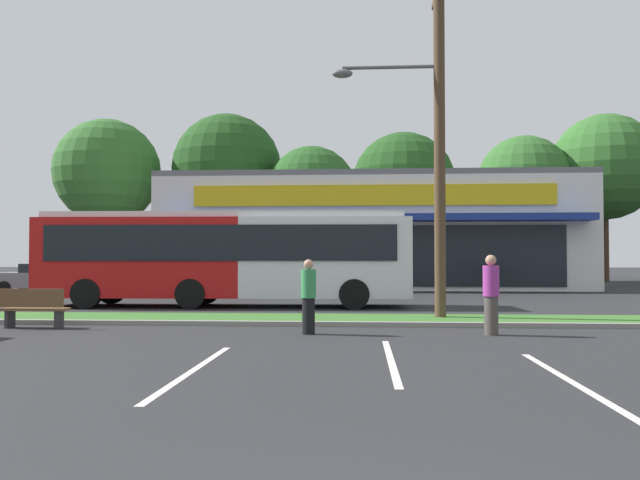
{
  "coord_description": "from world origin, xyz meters",
  "views": [
    {
      "loc": [
        -0.09,
        -3.09,
        1.67
      ],
      "look_at": [
        -1.44,
        18.1,
        2.28
      ],
      "focal_mm": 36.24,
      "sensor_mm": 36.0,
      "label": 1
    }
  ],
  "objects_px": {
    "car_0": "(151,279)",
    "pedestrian_by_pole": "(309,297)",
    "utility_pole": "(434,131)",
    "car_3": "(293,278)",
    "bus_stop_bench": "(33,307)",
    "city_bus": "(226,256)",
    "pedestrian_near_bench": "(491,295)",
    "car_4": "(44,278)"
  },
  "relations": [
    {
      "from": "car_0",
      "to": "pedestrian_by_pole",
      "type": "distance_m",
      "value": 15.48
    },
    {
      "from": "utility_pole",
      "to": "car_3",
      "type": "relative_size",
      "value": 2.28
    },
    {
      "from": "utility_pole",
      "to": "bus_stop_bench",
      "type": "xyz_separation_m",
      "value": [
        -9.79,
        -2.35,
        -4.58
      ]
    },
    {
      "from": "pedestrian_by_pole",
      "to": "city_bus",
      "type": "bearing_deg",
      "value": 98.34
    },
    {
      "from": "pedestrian_near_bench",
      "to": "car_0",
      "type": "bearing_deg",
      "value": 129.89
    },
    {
      "from": "car_0",
      "to": "pedestrian_by_pole",
      "type": "height_order",
      "value": "pedestrian_by_pole"
    },
    {
      "from": "utility_pole",
      "to": "bus_stop_bench",
      "type": "bearing_deg",
      "value": -166.51
    },
    {
      "from": "car_4",
      "to": "pedestrian_by_pole",
      "type": "distance_m",
      "value": 20.37
    },
    {
      "from": "pedestrian_near_bench",
      "to": "pedestrian_by_pole",
      "type": "height_order",
      "value": "pedestrian_near_bench"
    },
    {
      "from": "pedestrian_near_bench",
      "to": "pedestrian_by_pole",
      "type": "xyz_separation_m",
      "value": [
        -3.99,
        -0.08,
        -0.05
      ]
    },
    {
      "from": "bus_stop_bench",
      "to": "city_bus",
      "type": "bearing_deg",
      "value": -113.62
    },
    {
      "from": "utility_pole",
      "to": "pedestrian_near_bench",
      "type": "xyz_separation_m",
      "value": [
        0.88,
        -3.04,
        -4.21
      ]
    },
    {
      "from": "car_0",
      "to": "bus_stop_bench",
      "type": "bearing_deg",
      "value": -84.27
    },
    {
      "from": "utility_pole",
      "to": "car_3",
      "type": "bearing_deg",
      "value": 112.62
    },
    {
      "from": "pedestrian_near_bench",
      "to": "city_bus",
      "type": "bearing_deg",
      "value": 131.5
    },
    {
      "from": "car_3",
      "to": "car_4",
      "type": "relative_size",
      "value": 0.97
    },
    {
      "from": "bus_stop_bench",
      "to": "car_0",
      "type": "relative_size",
      "value": 0.33
    },
    {
      "from": "city_bus",
      "to": "bus_stop_bench",
      "type": "distance_m",
      "value": 7.95
    },
    {
      "from": "car_4",
      "to": "city_bus",
      "type": "bearing_deg",
      "value": 144.89
    },
    {
      "from": "bus_stop_bench",
      "to": "car_3",
      "type": "height_order",
      "value": "car_3"
    },
    {
      "from": "bus_stop_bench",
      "to": "pedestrian_near_bench",
      "type": "xyz_separation_m",
      "value": [
        10.67,
        -0.69,
        0.37
      ]
    },
    {
      "from": "city_bus",
      "to": "car_0",
      "type": "relative_size",
      "value": 2.68
    },
    {
      "from": "bus_stop_bench",
      "to": "car_4",
      "type": "height_order",
      "value": "car_4"
    },
    {
      "from": "city_bus",
      "to": "car_3",
      "type": "xyz_separation_m",
      "value": [
        1.6,
        7.29,
        -0.99
      ]
    },
    {
      "from": "utility_pole",
      "to": "pedestrian_near_bench",
      "type": "bearing_deg",
      "value": -73.88
    },
    {
      "from": "utility_pole",
      "to": "car_0",
      "type": "height_order",
      "value": "utility_pole"
    },
    {
      "from": "car_0",
      "to": "pedestrian_by_pole",
      "type": "xyz_separation_m",
      "value": [
        7.93,
        -13.29,
        0.05
      ]
    },
    {
      "from": "car_3",
      "to": "car_0",
      "type": "bearing_deg",
      "value": 18.09
    },
    {
      "from": "utility_pole",
      "to": "city_bus",
      "type": "relative_size",
      "value": 0.74
    },
    {
      "from": "car_4",
      "to": "pedestrian_near_bench",
      "type": "relative_size",
      "value": 2.46
    },
    {
      "from": "bus_stop_bench",
      "to": "car_4",
      "type": "xyz_separation_m",
      "value": [
        -7.0,
        14.32,
        0.25
      ]
    },
    {
      "from": "city_bus",
      "to": "bus_stop_bench",
      "type": "bearing_deg",
      "value": -115.23
    },
    {
      "from": "utility_pole",
      "to": "car_4",
      "type": "distance_m",
      "value": 21.07
    },
    {
      "from": "bus_stop_bench",
      "to": "car_3",
      "type": "bearing_deg",
      "value": -108.13
    },
    {
      "from": "utility_pole",
      "to": "pedestrian_near_bench",
      "type": "distance_m",
      "value": 5.27
    },
    {
      "from": "car_4",
      "to": "pedestrian_near_bench",
      "type": "height_order",
      "value": "pedestrian_near_bench"
    },
    {
      "from": "city_bus",
      "to": "pedestrian_near_bench",
      "type": "distance_m",
      "value": 10.93
    },
    {
      "from": "utility_pole",
      "to": "car_0",
      "type": "distance_m",
      "value": 15.62
    },
    {
      "from": "bus_stop_bench",
      "to": "pedestrian_near_bench",
      "type": "distance_m",
      "value": 10.7
    },
    {
      "from": "car_3",
      "to": "pedestrian_near_bench",
      "type": "xyz_separation_m",
      "value": [
        5.93,
        -15.17,
        0.1
      ]
    },
    {
      "from": "car_3",
      "to": "bus_stop_bench",
      "type": "bearing_deg",
      "value": 71.87
    },
    {
      "from": "car_3",
      "to": "car_4",
      "type": "distance_m",
      "value": 11.74
    }
  ]
}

